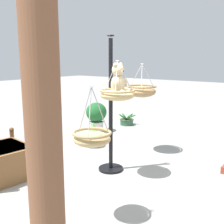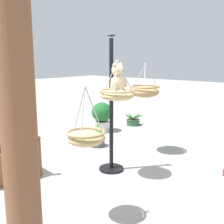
# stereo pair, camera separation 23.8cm
# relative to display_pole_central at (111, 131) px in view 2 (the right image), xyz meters

# --- Properties ---
(ground_plane) EXTENTS (40.00, 40.00, 0.00)m
(ground_plane) POSITION_rel_display_pole_central_xyz_m (0.13, 0.06, -0.72)
(ground_plane) COLOR gray
(display_pole_central) EXTENTS (0.44, 0.44, 2.35)m
(display_pole_central) POSITION_rel_display_pole_central_xyz_m (0.00, 0.00, 0.00)
(display_pole_central) COLOR black
(display_pole_central) RESTS_ON ground
(hanging_basket_with_teddy) EXTENTS (0.58, 0.58, 0.64)m
(hanging_basket_with_teddy) POSITION_rel_display_pole_central_xyz_m (0.15, 0.25, 0.68)
(hanging_basket_with_teddy) COLOR tan
(teddy_bear) EXTENTS (0.35, 0.32, 0.50)m
(teddy_bear) POSITION_rel_display_pole_central_xyz_m (0.15, 0.27, 0.90)
(teddy_bear) COLOR #D1B789
(hanging_basket_left_high) EXTENTS (0.61, 0.61, 0.69)m
(hanging_basket_left_high) POSITION_rel_display_pole_central_xyz_m (-1.16, -0.09, 0.60)
(hanging_basket_left_high) COLOR #A37F51
(hanging_basket_right_low) EXTENTS (0.47, 0.47, 0.71)m
(hanging_basket_right_low) POSITION_rel_display_pole_central_xyz_m (1.38, 0.78, 0.34)
(hanging_basket_right_low) COLOR tan
(greenhouse_pillar_right) EXTENTS (0.42, 0.42, 2.92)m
(greenhouse_pillar_right) POSITION_rel_display_pole_central_xyz_m (2.71, 1.59, 0.69)
(greenhouse_pillar_right) COLOR brown
(greenhouse_pillar_right) RESTS_ON ground
(wooden_planter_box) EXTENTS (0.94, 1.06, 0.71)m
(wooden_planter_box) POSITION_rel_display_pole_central_xyz_m (1.32, -1.25, -0.43)
(wooden_planter_box) COLOR brown
(wooden_planter_box) RESTS_ON ground
(potted_plant_fern_front) EXTENTS (0.52, 0.49, 0.35)m
(potted_plant_fern_front) POSITION_rel_display_pole_central_xyz_m (-3.00, -1.70, -0.60)
(potted_plant_fern_front) COLOR #2D5638
(potted_plant_fern_front) RESTS_ON ground
(potted_plant_flowering_red) EXTENTS (0.38, 0.38, 0.56)m
(potted_plant_flowering_red) POSITION_rel_display_pole_central_xyz_m (-0.83, -1.14, -0.44)
(potted_plant_flowering_red) COLOR #4C4C51
(potted_plant_flowering_red) RESTS_ON ground
(potted_plant_bushy_green) EXTENTS (0.56, 0.56, 0.80)m
(potted_plant_bushy_green) POSITION_rel_display_pole_central_xyz_m (-1.89, -1.95, -0.27)
(potted_plant_bushy_green) COLOR beige
(potted_plant_bushy_green) RESTS_ON ground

